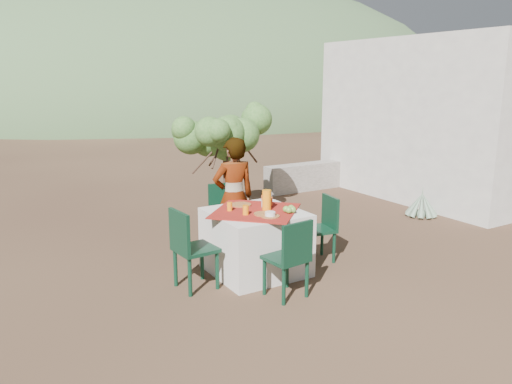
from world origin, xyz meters
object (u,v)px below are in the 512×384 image
chair_left (189,246)px  guesthouse (451,118)px  chair_right (323,225)px  person (234,197)px  juice_pitcher (267,200)px  shrub_tree (227,140)px  chair_near (290,256)px  agave (422,205)px  table (256,241)px  chair_far (225,212)px

chair_left → guesthouse: bearing=-79.1°
chair_right → person: bearing=-122.2°
chair_left → juice_pitcher: (1.01, 0.04, 0.38)m
shrub_tree → chair_near: bearing=-105.7°
shrub_tree → guesthouse: guesthouse is taller
agave → person: bearing=-179.8°
person → shrub_tree: shrub_tree is taller
table → agave: bearing=10.6°
shrub_tree → chair_far: bearing=-119.5°
chair_near → chair_left: size_ratio=0.94×
chair_left → chair_right: bearing=-95.3°
chair_far → shrub_tree: 1.60m
chair_near → shrub_tree: size_ratio=0.52×
chair_right → guesthouse: 5.09m
guesthouse → agave: bearing=-151.1°
person → chair_near: bearing=90.4°
chair_near → guesthouse: (5.64, 2.57, 1.02)m
person → guesthouse: size_ratio=0.37×
chair_near → person: person is taller
chair_left → shrub_tree: bearing=-41.0°
chair_far → chair_right: (0.83, -1.10, -0.02)m
chair_right → shrub_tree: 2.45m
agave → guesthouse: size_ratio=0.14×
table → agave: size_ratio=2.27×
shrub_tree → chair_left: bearing=-126.2°
juice_pitcher → agave: bearing=11.6°
table → chair_right: chair_right is taller
table → agave: 3.73m
chair_far → person: size_ratio=0.56×
chair_near → chair_right: bearing=-150.2°
chair_far → chair_near: 1.85m
agave → guesthouse: bearing=28.9°
chair_far → chair_near: size_ratio=1.02×
chair_near → chair_far: bearing=-102.0°
chair_right → shrub_tree: (-0.15, 2.30, 0.84)m
chair_left → guesthouse: guesthouse is taller
table → agave: (3.66, 0.69, -0.19)m
table → person: (0.07, 0.67, 0.40)m
person → chair_right: bearing=144.3°
chair_right → shrub_tree: size_ratio=0.50×
chair_far → juice_pitcher: juice_pitcher is taller
table → chair_far: 1.02m
chair_far → juice_pitcher: bearing=-76.4°
chair_left → guesthouse: 6.78m
shrub_tree → table: bearing=-109.6°
shrub_tree → juice_pitcher: bearing=-106.3°
table → guesthouse: guesthouse is taller
chair_far → guesthouse: guesthouse is taller
table → person: person is taller
guesthouse → juice_pitcher: 5.76m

